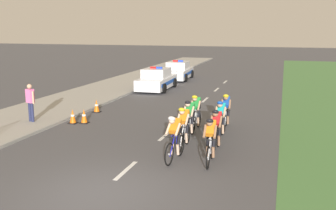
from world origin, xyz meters
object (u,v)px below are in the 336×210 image
(cyclist_seventh, at_px, (196,112))
(traffic_cone_far, at_px, (73,117))
(cyclist_fourth, at_px, (216,129))
(cyclist_fifth, at_px, (189,118))
(cyclist_lead, at_px, (175,137))
(police_car_nearest, at_px, (157,80))
(cyclist_eighth, at_px, (226,111))
(cyclist_third, at_px, (184,127))
(traffic_cone_near, at_px, (84,116))
(police_car_second, at_px, (178,71))
(cyclist_second, at_px, (210,140))
(cyclist_sixth, at_px, (221,119))
(traffic_cone_mid, at_px, (97,106))
(spectator_closest, at_px, (30,100))

(cyclist_seventh, xyz_separation_m, traffic_cone_far, (-5.51, -0.44, -0.48))
(cyclist_fourth, height_order, cyclist_fifth, same)
(cyclist_lead, distance_m, police_car_nearest, 14.48)
(cyclist_seventh, bearing_deg, cyclist_eighth, 28.11)
(cyclist_third, bearing_deg, cyclist_eighth, 71.85)
(traffic_cone_near, bearing_deg, police_car_second, 89.58)
(cyclist_lead, distance_m, police_car_second, 19.80)
(cyclist_lead, xyz_separation_m, cyclist_second, (1.14, 0.05, 0.00))
(cyclist_second, relative_size, cyclist_sixth, 1.00)
(cyclist_lead, distance_m, traffic_cone_near, 6.37)
(cyclist_lead, relative_size, cyclist_fourth, 1.00)
(cyclist_eighth, bearing_deg, traffic_cone_mid, 168.58)
(cyclist_fifth, xyz_separation_m, police_car_second, (-4.94, 16.46, -0.11))
(cyclist_eighth, height_order, police_car_nearest, police_car_nearest)
(police_car_nearest, relative_size, traffic_cone_near, 6.94)
(cyclist_lead, relative_size, cyclist_sixth, 1.00)
(police_car_nearest, distance_m, traffic_cone_far, 10.16)
(cyclist_lead, xyz_separation_m, spectator_closest, (-7.37, 2.79, 0.30))
(cyclist_sixth, bearing_deg, cyclist_fourth, -86.18)
(cyclist_sixth, bearing_deg, cyclist_fifth, -167.74)
(traffic_cone_far, bearing_deg, police_car_second, 87.91)
(traffic_cone_far, xyz_separation_m, spectator_closest, (-1.69, -0.63, 0.77))
(traffic_cone_mid, bearing_deg, cyclist_fifth, -29.49)
(cyclist_fifth, xyz_separation_m, police_car_nearest, (-4.94, 10.88, -0.11))
(cyclist_eighth, bearing_deg, cyclist_seventh, -151.89)
(cyclist_sixth, bearing_deg, cyclist_lead, -108.77)
(cyclist_fifth, distance_m, cyclist_sixth, 1.20)
(traffic_cone_mid, height_order, spectator_closest, spectator_closest)
(cyclist_eighth, xyz_separation_m, traffic_cone_mid, (-6.71, 1.36, -0.48))
(traffic_cone_mid, relative_size, traffic_cone_far, 1.00)
(cyclist_lead, distance_m, spectator_closest, 7.89)
(cyclist_fifth, xyz_separation_m, traffic_cone_mid, (-5.57, 3.15, -0.48))
(cyclist_lead, distance_m, traffic_cone_mid, 8.19)
(cyclist_third, height_order, cyclist_fourth, same)
(traffic_cone_near, relative_size, traffic_cone_far, 1.00)
(cyclist_seventh, distance_m, police_car_second, 16.06)
(cyclist_seventh, height_order, traffic_cone_far, cyclist_seventh)
(cyclist_fourth, height_order, cyclist_sixth, same)
(cyclist_lead, distance_m, cyclist_fourth, 1.74)
(cyclist_fourth, distance_m, cyclist_eighth, 3.11)
(cyclist_seventh, distance_m, traffic_cone_near, 5.08)
(cyclist_fourth, bearing_deg, cyclist_third, -179.82)
(cyclist_lead, xyz_separation_m, police_car_nearest, (-5.11, 13.55, -0.11))
(cyclist_fifth, bearing_deg, cyclist_eighth, 57.51)
(cyclist_second, xyz_separation_m, cyclist_third, (-1.19, 1.30, 0.00))
(cyclist_eighth, height_order, traffic_cone_mid, cyclist_eighth)
(cyclist_sixth, relative_size, police_car_second, 0.38)
(cyclist_seventh, xyz_separation_m, traffic_cone_mid, (-5.57, 1.97, -0.48))
(cyclist_sixth, bearing_deg, cyclist_eighth, 90.99)
(cyclist_second, distance_m, cyclist_fifth, 2.93)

